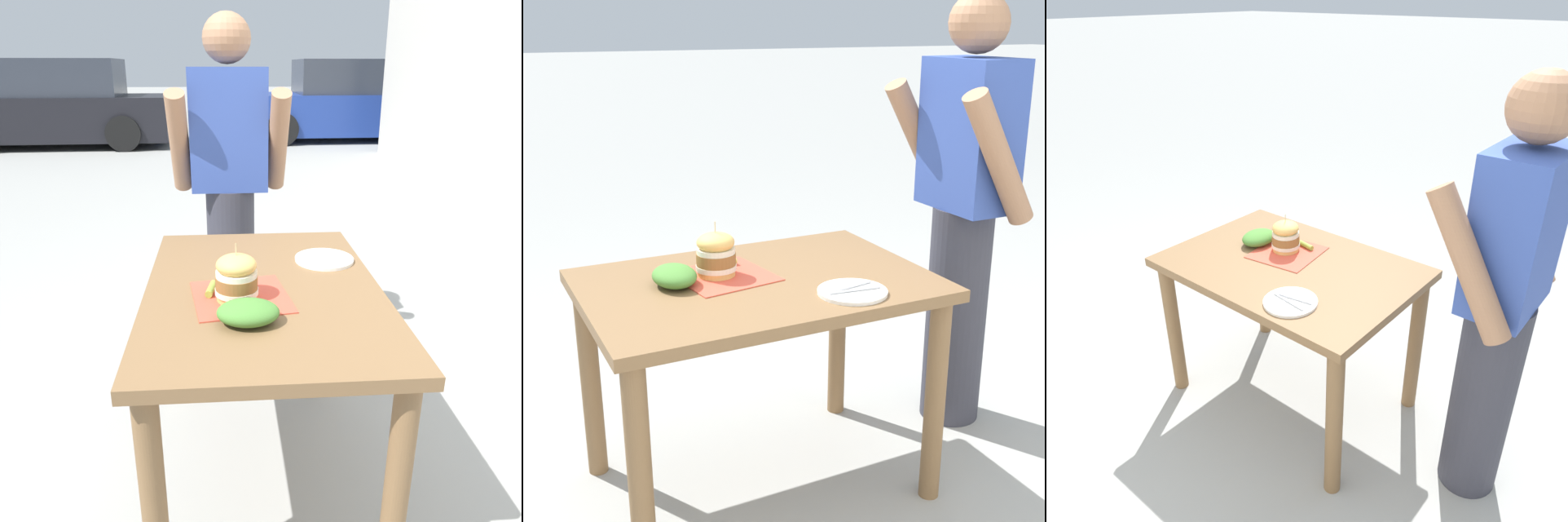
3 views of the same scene
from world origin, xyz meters
The scene contains 10 objects.
ground_plane centered at (0.00, 0.00, 0.00)m, with size 80.00×80.00×0.00m, color #9E9E99.
patio_table centered at (0.00, 0.00, 0.64)m, with size 0.78×1.13×0.78m.
serving_paper centered at (-0.08, -0.09, 0.78)m, with size 0.30×0.30×0.00m, color #D64C38.
sandwich centered at (-0.09, -0.11, 0.86)m, with size 0.14×0.14×0.18m.
pickle_spear centered at (-0.17, -0.05, 0.79)m, with size 0.02×0.02×0.09m, color #8EA83D.
side_plate_with_forks centered at (0.25, 0.22, 0.78)m, with size 0.22×0.22×0.02m.
side_salad centered at (-0.06, -0.26, 0.81)m, with size 0.18×0.14×0.07m, color #477F33.
diner_across_table centered at (-0.09, 0.92, 0.88)m, with size 0.55×0.35×1.69m.
parked_car_near_curb centered at (-3.21, 8.88, 0.72)m, with size 4.24×1.91×1.60m.
parked_car_mid_block centered at (2.36, 9.42, 0.72)m, with size 4.23×1.90×1.60m.
Camera 1 is at (-0.12, -1.55, 1.46)m, focal length 35.00 mm.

